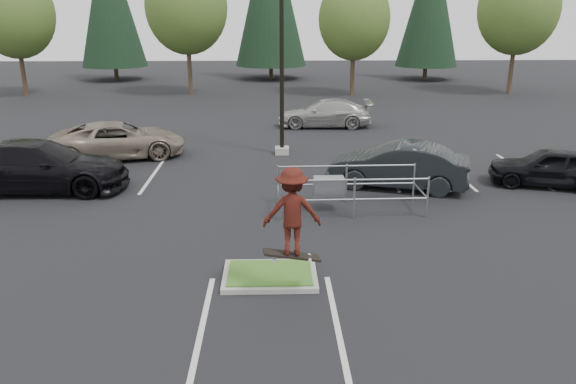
{
  "coord_description": "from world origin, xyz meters",
  "views": [
    {
      "loc": [
        0.09,
        -11.95,
        6.02
      ],
      "look_at": [
        0.47,
        1.5,
        1.64
      ],
      "focal_mm": 35.0,
      "sensor_mm": 36.0,
      "label": 1
    }
  ],
  "objects_px": {
    "car_l_tan": "(117,140)",
    "decid_a": "(15,17)",
    "decid_d": "(518,12)",
    "conif_c": "(430,0)",
    "car_r_black": "(551,167)",
    "cart_corral": "(334,186)",
    "skateboarder": "(292,212)",
    "car_r_charc": "(398,166)",
    "car_far_silver": "(325,113)",
    "light_pole": "(282,47)",
    "car_l_black": "(39,166)",
    "decid_c": "(354,21)",
    "decid_b": "(186,10)"
  },
  "relations": [
    {
      "from": "cart_corral",
      "to": "car_r_charc",
      "type": "height_order",
      "value": "car_r_charc"
    },
    {
      "from": "decid_c",
      "to": "car_far_silver",
      "type": "xyz_separation_m",
      "value": [
        -3.07,
        -11.83,
        -4.53
      ]
    },
    {
      "from": "decid_d",
      "to": "decid_a",
      "type": "bearing_deg",
      "value": -179.52
    },
    {
      "from": "conif_c",
      "to": "car_r_charc",
      "type": "bearing_deg",
      "value": -106.29
    },
    {
      "from": "light_pole",
      "to": "car_l_black",
      "type": "relative_size",
      "value": 1.68
    },
    {
      "from": "conif_c",
      "to": "car_r_black",
      "type": "bearing_deg",
      "value": -97.02
    },
    {
      "from": "decid_d",
      "to": "car_l_black",
      "type": "relative_size",
      "value": 1.57
    },
    {
      "from": "cart_corral",
      "to": "car_l_tan",
      "type": "bearing_deg",
      "value": 139.74
    },
    {
      "from": "decid_c",
      "to": "decid_a",
      "type": "bearing_deg",
      "value": 179.52
    },
    {
      "from": "light_pole",
      "to": "decid_d",
      "type": "xyz_separation_m",
      "value": [
        17.49,
        18.33,
        1.35
      ]
    },
    {
      "from": "car_l_black",
      "to": "car_r_charc",
      "type": "distance_m",
      "value": 12.5
    },
    {
      "from": "decid_a",
      "to": "decid_c",
      "type": "height_order",
      "value": "decid_a"
    },
    {
      "from": "decid_d",
      "to": "car_far_silver",
      "type": "distance_m",
      "value": 20.15
    },
    {
      "from": "car_l_black",
      "to": "car_far_silver",
      "type": "distance_m",
      "value": 15.5
    },
    {
      "from": "car_l_tan",
      "to": "car_far_silver",
      "type": "xyz_separation_m",
      "value": [
        9.42,
        6.5,
        -0.04
      ]
    },
    {
      "from": "light_pole",
      "to": "decid_a",
      "type": "distance_m",
      "value": 25.86
    },
    {
      "from": "decid_d",
      "to": "car_l_tan",
      "type": "height_order",
      "value": "decid_d"
    },
    {
      "from": "car_r_black",
      "to": "light_pole",
      "type": "bearing_deg",
      "value": -101.11
    },
    {
      "from": "conif_c",
      "to": "car_l_black",
      "type": "distance_m",
      "value": 39.7
    },
    {
      "from": "car_r_charc",
      "to": "car_far_silver",
      "type": "distance_m",
      "value": 11.11
    },
    {
      "from": "skateboarder",
      "to": "car_l_black",
      "type": "relative_size",
      "value": 0.34
    },
    {
      "from": "decid_a",
      "to": "skateboarder",
      "type": "distance_m",
      "value": 36.3
    },
    {
      "from": "light_pole",
      "to": "decid_b",
      "type": "xyz_separation_m",
      "value": [
        -6.51,
        18.53,
        1.48
      ]
    },
    {
      "from": "car_far_silver",
      "to": "conif_c",
      "type": "bearing_deg",
      "value": 155.18
    },
    {
      "from": "decid_a",
      "to": "car_far_silver",
      "type": "bearing_deg",
      "value": -29.9
    },
    {
      "from": "decid_a",
      "to": "conif_c",
      "type": "distance_m",
      "value": 33.4
    },
    {
      "from": "light_pole",
      "to": "skateboarder",
      "type": "bearing_deg",
      "value": -90.08
    },
    {
      "from": "car_l_black",
      "to": "decid_b",
      "type": "bearing_deg",
      "value": -4.47
    },
    {
      "from": "car_r_black",
      "to": "car_far_silver",
      "type": "height_order",
      "value": "car_far_silver"
    },
    {
      "from": "cart_corral",
      "to": "car_r_black",
      "type": "bearing_deg",
      "value": 14.86
    },
    {
      "from": "conif_c",
      "to": "car_l_black",
      "type": "xyz_separation_m",
      "value": [
        -22.0,
        -32.5,
        -5.97
      ]
    },
    {
      "from": "decid_d",
      "to": "car_l_tan",
      "type": "xyz_separation_m",
      "value": [
        -24.49,
        -18.83,
        -5.14
      ]
    },
    {
      "from": "decid_d",
      "to": "conif_c",
      "type": "xyz_separation_m",
      "value": [
        -3.99,
        9.17,
        0.94
      ]
    },
    {
      "from": "decid_b",
      "to": "car_l_black",
      "type": "distance_m",
      "value": 24.18
    },
    {
      "from": "car_r_charc",
      "to": "cart_corral",
      "type": "bearing_deg",
      "value": -29.4
    },
    {
      "from": "light_pole",
      "to": "car_r_black",
      "type": "height_order",
      "value": "light_pole"
    },
    {
      "from": "cart_corral",
      "to": "car_r_black",
      "type": "xyz_separation_m",
      "value": [
        8.01,
        2.34,
        -0.1
      ]
    },
    {
      "from": "conif_c",
      "to": "car_r_black",
      "type": "xyz_separation_m",
      "value": [
        -4.0,
        -32.5,
        -6.14
      ]
    },
    {
      "from": "car_far_silver",
      "to": "light_pole",
      "type": "bearing_deg",
      "value": -19.52
    },
    {
      "from": "car_l_tan",
      "to": "light_pole",
      "type": "bearing_deg",
      "value": -101.07
    },
    {
      "from": "skateboarder",
      "to": "car_l_tan",
      "type": "distance_m",
      "value": 14.37
    },
    {
      "from": "car_far_silver",
      "to": "car_r_charc",
      "type": "bearing_deg",
      "value": 10.62
    },
    {
      "from": "car_r_charc",
      "to": "car_r_black",
      "type": "height_order",
      "value": "car_r_charc"
    },
    {
      "from": "decid_a",
      "to": "car_far_silver",
      "type": "height_order",
      "value": "decid_a"
    },
    {
      "from": "skateboarder",
      "to": "car_r_charc",
      "type": "height_order",
      "value": "skateboarder"
    },
    {
      "from": "car_l_tan",
      "to": "decid_a",
      "type": "bearing_deg",
      "value": 16.68
    },
    {
      "from": "light_pole",
      "to": "skateboarder",
      "type": "xyz_separation_m",
      "value": [
        -0.02,
        -13.0,
        -2.54
      ]
    },
    {
      "from": "car_l_tan",
      "to": "decid_c",
      "type": "bearing_deg",
      "value": -49.43
    },
    {
      "from": "decid_b",
      "to": "cart_corral",
      "type": "height_order",
      "value": "decid_b"
    },
    {
      "from": "light_pole",
      "to": "car_l_black",
      "type": "xyz_separation_m",
      "value": [
        -8.5,
        -5.0,
        -3.69
      ]
    }
  ]
}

